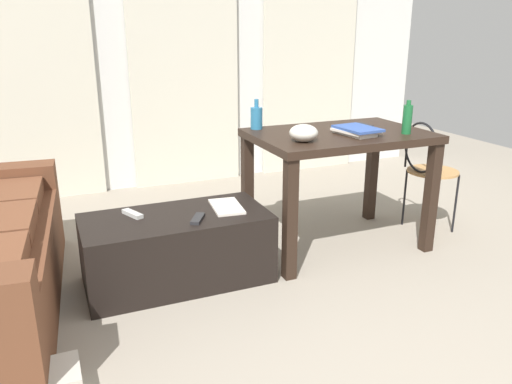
% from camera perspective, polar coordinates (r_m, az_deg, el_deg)
% --- Properties ---
extents(ground_plane, '(8.17, 8.17, 0.00)m').
position_cam_1_polar(ground_plane, '(3.26, 2.44, -8.36)').
color(ground_plane, gray).
extents(wall_back, '(5.07, 0.10, 2.62)m').
position_cam_1_polar(wall_back, '(4.90, -8.35, 16.26)').
color(wall_back, silver).
rests_on(wall_back, ground).
extents(curtains, '(3.61, 0.03, 2.19)m').
position_cam_1_polar(curtains, '(4.83, -7.96, 13.69)').
color(curtains, beige).
rests_on(curtains, ground).
extents(coffee_table, '(1.06, 0.53, 0.41)m').
position_cam_1_polar(coffee_table, '(3.05, -8.81, -6.24)').
color(coffee_table, black).
rests_on(coffee_table, ground).
extents(craft_table, '(1.13, 0.76, 0.79)m').
position_cam_1_polar(craft_table, '(3.41, 9.24, 4.58)').
color(craft_table, black).
rests_on(craft_table, ground).
extents(wire_chair, '(0.37, 0.37, 0.81)m').
position_cam_1_polar(wire_chair, '(3.87, 18.56, 3.05)').
color(wire_chair, '#B7844C').
rests_on(wire_chair, ground).
extents(bottle_near, '(0.06, 0.06, 0.21)m').
position_cam_1_polar(bottle_near, '(3.41, 16.55, 7.84)').
color(bottle_near, '#195B2D').
rests_on(bottle_near, craft_table).
extents(bottle_far, '(0.08, 0.08, 0.20)m').
position_cam_1_polar(bottle_far, '(3.43, 0.05, 8.33)').
color(bottle_far, teal).
rests_on(bottle_far, craft_table).
extents(bowl, '(0.17, 0.17, 0.10)m').
position_cam_1_polar(bowl, '(3.07, 5.34, 6.59)').
color(bowl, beige).
rests_on(bowl, craft_table).
extents(book_stack, '(0.25, 0.31, 0.05)m').
position_cam_1_polar(book_stack, '(3.32, 11.15, 6.76)').
color(book_stack, silver).
rests_on(book_stack, craft_table).
extents(tv_remote_on_table, '(0.05, 0.15, 0.02)m').
position_cam_1_polar(tv_remote_on_table, '(3.59, 12.00, 7.28)').
color(tv_remote_on_table, '#232326').
rests_on(tv_remote_on_table, craft_table).
extents(tv_remote_primary, '(0.12, 0.16, 0.02)m').
position_cam_1_polar(tv_remote_primary, '(2.88, -6.53, -2.97)').
color(tv_remote_primary, '#232326').
rests_on(tv_remote_primary, coffee_table).
extents(tv_remote_secondary, '(0.10, 0.16, 0.02)m').
position_cam_1_polar(tv_remote_secondary, '(3.01, -13.64, -2.39)').
color(tv_remote_secondary, '#B7B7B2').
rests_on(tv_remote_secondary, coffee_table).
extents(magazine, '(0.20, 0.30, 0.01)m').
position_cam_1_polar(magazine, '(3.06, -3.31, -1.63)').
color(magazine, silver).
rests_on(magazine, coffee_table).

